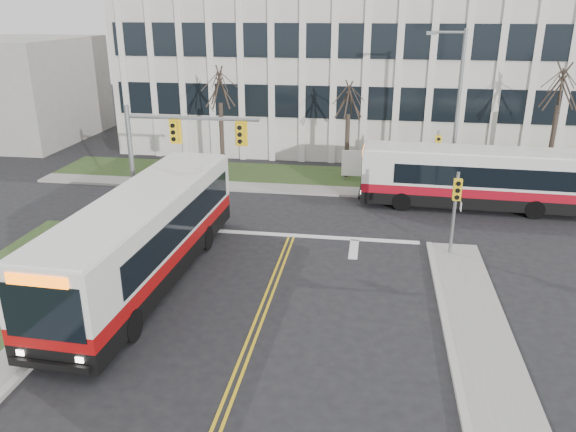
# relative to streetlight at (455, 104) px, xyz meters

# --- Properties ---
(ground) EXTENTS (120.00, 120.00, 0.00)m
(ground) POSITION_rel_streetlight_xyz_m (-8.03, -16.20, -5.19)
(ground) COLOR black
(ground) RESTS_ON ground
(sidewalk_cross) EXTENTS (44.00, 1.60, 0.14)m
(sidewalk_cross) POSITION_rel_streetlight_xyz_m (-3.03, -1.00, -5.12)
(sidewalk_cross) COLOR #9E9B93
(sidewalk_cross) RESTS_ON ground
(building_lawn) EXTENTS (44.00, 5.00, 0.12)m
(building_lawn) POSITION_rel_streetlight_xyz_m (-3.03, 1.80, -5.13)
(building_lawn) COLOR #2C421C
(building_lawn) RESTS_ON ground
(office_building) EXTENTS (40.00, 16.00, 12.00)m
(office_building) POSITION_rel_streetlight_xyz_m (-3.03, 13.80, 0.81)
(office_building) COLOR silver
(office_building) RESTS_ON ground
(building_annex) EXTENTS (12.00, 12.00, 8.00)m
(building_annex) POSITION_rel_streetlight_xyz_m (-34.03, 9.80, -1.19)
(building_annex) COLOR #9E9B93
(building_annex) RESTS_ON ground
(mast_arm_signal) EXTENTS (6.11, 0.38, 6.20)m
(mast_arm_signal) POSITION_rel_streetlight_xyz_m (-13.65, -9.04, -0.94)
(mast_arm_signal) COLOR slate
(mast_arm_signal) RESTS_ON ground
(signal_pole_near) EXTENTS (0.34, 0.39, 3.80)m
(signal_pole_near) POSITION_rel_streetlight_xyz_m (-0.83, -9.30, -2.69)
(signal_pole_near) COLOR slate
(signal_pole_near) RESTS_ON ground
(signal_pole_far) EXTENTS (0.34, 0.39, 3.80)m
(signal_pole_far) POSITION_rel_streetlight_xyz_m (-0.83, -0.80, -2.69)
(signal_pole_far) COLOR slate
(signal_pole_far) RESTS_ON ground
(streetlight) EXTENTS (2.15, 0.25, 9.20)m
(streetlight) POSITION_rel_streetlight_xyz_m (0.00, 0.00, 0.00)
(streetlight) COLOR slate
(streetlight) RESTS_ON ground
(directory_sign) EXTENTS (1.50, 0.12, 2.00)m
(directory_sign) POSITION_rel_streetlight_xyz_m (-5.53, 1.30, -4.02)
(directory_sign) COLOR slate
(directory_sign) RESTS_ON ground
(tree_left) EXTENTS (1.80, 1.80, 7.70)m
(tree_left) POSITION_rel_streetlight_xyz_m (-14.03, 1.80, 0.32)
(tree_left) COLOR #42352B
(tree_left) RESTS_ON ground
(tree_mid) EXTENTS (1.80, 1.80, 6.82)m
(tree_mid) POSITION_rel_streetlight_xyz_m (-6.03, 2.00, -0.31)
(tree_mid) COLOR #42352B
(tree_mid) RESTS_ON ground
(tree_right) EXTENTS (1.80, 1.80, 8.25)m
(tree_right) POSITION_rel_streetlight_xyz_m (5.97, 1.80, 0.71)
(tree_right) COLOR #42352B
(tree_right) RESTS_ON ground
(bus_main) EXTENTS (3.36, 13.36, 3.54)m
(bus_main) POSITION_rel_streetlight_xyz_m (-13.03, -13.47, -3.43)
(bus_main) COLOR silver
(bus_main) RESTS_ON ground
(bus_cross) EXTENTS (11.98, 3.01, 3.17)m
(bus_cross) POSITION_rel_streetlight_xyz_m (1.05, -2.53, -3.61)
(bus_cross) COLOR silver
(bus_cross) RESTS_ON ground
(newspaper_box_blue) EXTENTS (0.63, 0.61, 0.95)m
(newspaper_box_blue) POSITION_rel_streetlight_xyz_m (-14.92, -18.95, -4.72)
(newspaper_box_blue) COLOR navy
(newspaper_box_blue) RESTS_ON ground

